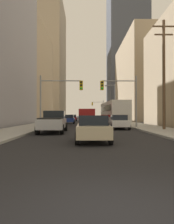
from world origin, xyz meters
The scene contains 18 objects.
ground_plane centered at (0.00, 0.00, 0.00)m, with size 400.00×400.00×0.00m, color black.
sidewalk_left centered at (-6.81, 50.00, 0.07)m, with size 3.92×160.00×0.15m, color #9E9E99.
sidewalk_right centered at (6.81, 50.00, 0.07)m, with size 3.92×160.00×0.15m, color #9E9E99.
city_bus centered at (3.95, 28.51, 1.93)m, with size 2.96×11.59×3.40m.
pickup_truck_silver centered at (-3.20, 15.22, 0.93)m, with size 2.20×5.46×1.90m.
cargo_van_red centered at (-0.11, 24.78, 1.29)m, with size 2.16×5.26×2.26m.
sedan_beige centered at (0.01, 8.96, 0.77)m, with size 1.95×4.20×1.52m.
sedan_white centered at (3.21, 19.35, 0.77)m, with size 1.95×4.25×1.52m.
sedan_blue centered at (-3.09, 32.36, 0.77)m, with size 1.95×4.22×1.52m.
sedan_maroon centered at (-3.19, 45.93, 0.77)m, with size 1.95×4.25×1.52m.
traffic_signal_near_left centered at (-3.33, 20.66, 4.09)m, with size 4.89×0.44×6.00m.
traffic_signal_near_right centered at (3.65, 20.66, 4.06)m, with size 4.19×0.44×6.00m.
traffic_signal_far_right centered at (3.86, 62.15, 4.04)m, with size 3.74×0.44×6.00m.
utility_pole_right centered at (7.20, 16.93, 5.63)m, with size 2.20×0.28×10.70m.
street_lamp_right centered at (5.22, 37.88, 4.51)m, with size 2.15×0.32×7.50m.
building_left_far_tower centered at (-19.82, 91.32, 25.72)m, with size 19.60×28.62×51.43m, color tan.
building_right_mid_block centered at (16.86, 50.28, 10.15)m, with size 15.10×25.29×20.31m, color tan.
building_right_far_highrise centered at (18.39, 89.48, 31.03)m, with size 16.28×18.31×62.07m, color #4C515B.
Camera 1 is at (-0.48, -3.20, 1.58)m, focal length 33.71 mm.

